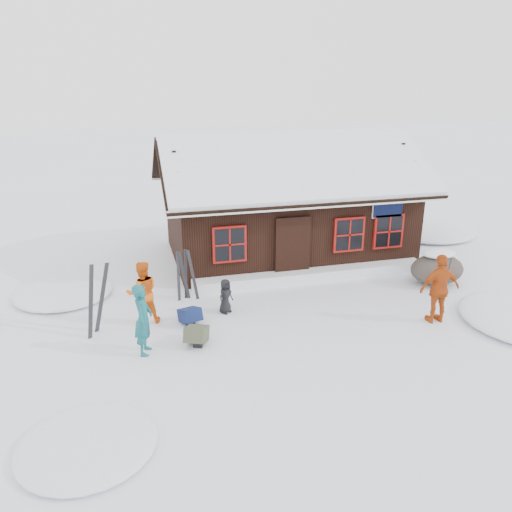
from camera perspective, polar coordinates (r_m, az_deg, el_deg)
The scene contains 15 objects.
ground at distance 13.58m, azimuth 3.81°, elevation -6.78°, with size 120.00×120.00×0.00m, color white.
mountain_hut at distance 17.94m, azimuth 3.40°, elevation 5.12°, with size 8.90×6.09×4.42m.
snow_drift at distance 15.92m, azimuth 6.36°, elevation -2.13°, with size 7.60×0.60×0.35m, color white.
snow_mounds at distance 15.71m, azimuth 7.37°, elevation -3.17°, with size 20.60×13.20×0.48m.
skier_teal at distance 11.71m, azimuth -12.77°, elevation -7.07°, with size 0.62×0.41×1.71m, color #13585E.
skier_orange_left at distance 13.15m, azimuth -12.84°, elevation -4.11°, with size 0.82×0.64×1.69m, color #DC580F.
skier_orange_right at distance 13.69m, azimuth 20.23°, elevation -3.54°, with size 1.09×0.45×1.86m, color #B24512.
skier_crouched at distance 13.54m, azimuth -3.51°, elevation -4.60°, with size 0.47×0.31×0.96m, color black.
boulder at distance 16.44m, azimuth 19.99°, elevation -1.32°, with size 1.68×1.26×0.98m.
ski_pair_left at distance 12.93m, azimuth -17.79°, elevation -4.79°, with size 0.67×0.48×1.85m.
ski_pair_mid at distance 14.39m, azimuth -7.72°, elevation -2.25°, with size 0.57×0.17×1.53m.
ski_pair_right at distance 14.41m, azimuth -8.44°, elevation -2.26°, with size 0.34×0.20×1.54m.
ski_poles at distance 15.07m, azimuth 20.67°, elevation -2.67°, with size 0.24×0.12×1.36m.
backpack_blue at distance 13.16m, azimuth -7.54°, elevation -7.00°, with size 0.46×0.61×0.33m, color #121E4D.
backpack_olive at distance 12.18m, azimuth -6.80°, elevation -9.19°, with size 0.49×0.65×0.35m, color #414531.
Camera 1 is at (-4.01, -11.52, 5.96)m, focal length 35.00 mm.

